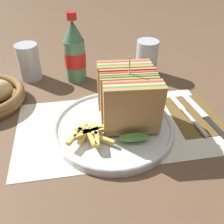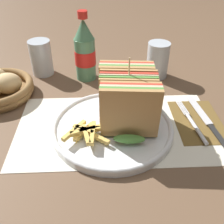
% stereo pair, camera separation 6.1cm
% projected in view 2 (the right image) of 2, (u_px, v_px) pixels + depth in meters
% --- Properties ---
extents(ground_plane, '(4.00, 4.00, 0.00)m').
position_uv_depth(ground_plane, '(116.00, 127.00, 0.63)').
color(ground_plane, brown).
extents(placemat, '(0.48, 0.27, 0.00)m').
position_uv_depth(placemat, '(118.00, 127.00, 0.63)').
color(placemat, silver).
rests_on(placemat, ground_plane).
extents(plate_main, '(0.28, 0.28, 0.02)m').
position_uv_depth(plate_main, '(112.00, 127.00, 0.62)').
color(plate_main, white).
rests_on(plate_main, ground_plane).
extents(club_sandwich, '(0.13, 0.17, 0.16)m').
position_uv_depth(club_sandwich, '(128.00, 99.00, 0.59)').
color(club_sandwich, tan).
rests_on(club_sandwich, plate_main).
extents(fries_pile, '(0.10, 0.08, 0.02)m').
position_uv_depth(fries_pile, '(86.00, 132.00, 0.57)').
color(fries_pile, '#E0B756').
rests_on(fries_pile, plate_main).
extents(napkin, '(0.11, 0.17, 0.00)m').
position_uv_depth(napkin, '(198.00, 121.00, 0.65)').
color(napkin, brown).
rests_on(napkin, ground_plane).
extents(fork, '(0.03, 0.18, 0.01)m').
position_uv_depth(fork, '(193.00, 123.00, 0.63)').
color(fork, silver).
rests_on(fork, napkin).
extents(knife, '(0.04, 0.20, 0.00)m').
position_uv_depth(knife, '(206.00, 120.00, 0.64)').
color(knife, black).
rests_on(knife, napkin).
extents(coke_bottle_near, '(0.06, 0.06, 0.20)m').
position_uv_depth(coke_bottle_near, '(85.00, 51.00, 0.78)').
color(coke_bottle_near, '#4C7F5B').
rests_on(coke_bottle_near, ground_plane).
extents(glass_near, '(0.07, 0.07, 0.11)m').
position_uv_depth(glass_near, '(157.00, 62.00, 0.81)').
color(glass_near, silver).
rests_on(glass_near, ground_plane).
extents(glass_far, '(0.07, 0.07, 0.11)m').
position_uv_depth(glass_far, '(41.00, 58.00, 0.82)').
color(glass_far, silver).
rests_on(glass_far, ground_plane).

